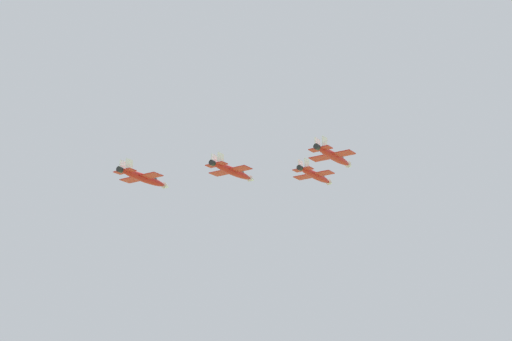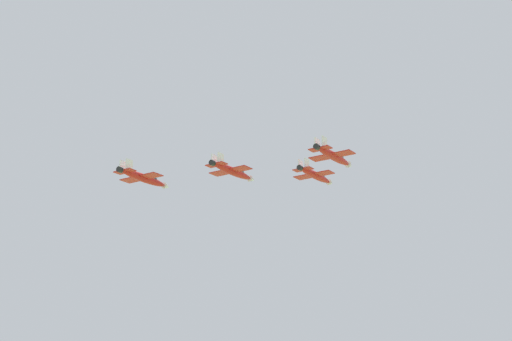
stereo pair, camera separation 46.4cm
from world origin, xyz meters
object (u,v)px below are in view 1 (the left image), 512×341
Objects in this scene: jet_left_wingman at (232,171)px; jet_left_outer at (144,178)px; jet_lead at (315,175)px; jet_right_wingman at (334,156)px.

jet_left_outer is at bearing 140.55° from jet_left_wingman.
jet_left_wingman is (5.50, -19.92, -0.72)m from jet_lead.
jet_lead reaches higher than jet_right_wingman.
jet_left_outer is (-9.54, -42.06, -2.08)m from jet_right_wingman.
jet_left_outer is (5.50, -19.92, -3.40)m from jet_left_wingman.
jet_lead is 0.96× the size of jet_left_outer.
jet_left_wingman is 1.00× the size of jet_left_outer.
jet_left_outer is (11.00, -39.84, -4.12)m from jet_lead.
jet_lead is at bearing -39.45° from jet_left_wingman.
jet_left_outer is at bearing 139.75° from jet_lead.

